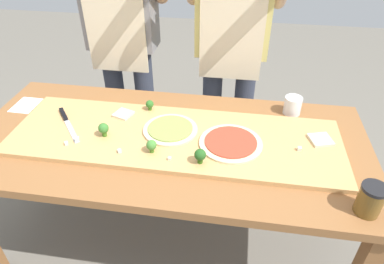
# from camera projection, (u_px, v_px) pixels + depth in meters

# --- Properties ---
(ground_plane) EXTENTS (8.00, 8.00, 0.00)m
(ground_plane) POSITION_uv_depth(u_px,v_px,m) (173.00, 240.00, 2.01)
(ground_plane) COLOR #6B665B
(prep_table) EXTENTS (1.82, 0.83, 0.75)m
(prep_table) POSITION_uv_depth(u_px,v_px,m) (168.00, 154.00, 1.62)
(prep_table) COLOR brown
(prep_table) RESTS_ON ground
(cutting_board) EXTENTS (1.49, 0.47, 0.02)m
(cutting_board) POSITION_uv_depth(u_px,v_px,m) (175.00, 137.00, 1.56)
(cutting_board) COLOR tan
(cutting_board) RESTS_ON prep_table
(chefs_knife) EXTENTS (0.21, 0.25, 0.02)m
(chefs_knife) POSITION_uv_depth(u_px,v_px,m) (66.00, 120.00, 1.64)
(chefs_knife) COLOR #B7BABF
(chefs_knife) RESTS_ON cutting_board
(pizza_whole_pesto_green) EXTENTS (0.25, 0.25, 0.02)m
(pizza_whole_pesto_green) POSITION_uv_depth(u_px,v_px,m) (170.00, 129.00, 1.58)
(pizza_whole_pesto_green) COLOR beige
(pizza_whole_pesto_green) RESTS_ON cutting_board
(pizza_whole_tomato_red) EXTENTS (0.28, 0.28, 0.02)m
(pizza_whole_tomato_red) POSITION_uv_depth(u_px,v_px,m) (231.00, 143.00, 1.49)
(pizza_whole_tomato_red) COLOR beige
(pizza_whole_tomato_red) RESTS_ON cutting_board
(pizza_slice_near_right) EXTENTS (0.10, 0.10, 0.01)m
(pizza_slice_near_right) POSITION_uv_depth(u_px,v_px,m) (123.00, 114.00, 1.68)
(pizza_slice_near_right) COLOR beige
(pizza_slice_near_right) RESTS_ON cutting_board
(pizza_slice_near_left) EXTENTS (0.11, 0.11, 0.01)m
(pizza_slice_near_left) POSITION_uv_depth(u_px,v_px,m) (321.00, 140.00, 1.51)
(pizza_slice_near_left) COLOR beige
(pizza_slice_near_left) RESTS_ON cutting_board
(broccoli_floret_back_right) EXTENTS (0.05, 0.05, 0.07)m
(broccoli_floret_back_right) POSITION_uv_depth(u_px,v_px,m) (104.00, 129.00, 1.52)
(broccoli_floret_back_right) COLOR #3F7220
(broccoli_floret_back_right) RESTS_ON cutting_board
(broccoli_floret_center_left) EXTENTS (0.05, 0.05, 0.07)m
(broccoli_floret_center_left) POSITION_uv_depth(u_px,v_px,m) (200.00, 155.00, 1.38)
(broccoli_floret_center_left) COLOR #2C5915
(broccoli_floret_center_left) RESTS_ON cutting_board
(broccoli_floret_back_left) EXTENTS (0.04, 0.04, 0.05)m
(broccoli_floret_back_left) POSITION_uv_depth(u_px,v_px,m) (150.00, 104.00, 1.71)
(broccoli_floret_back_left) COLOR #366618
(broccoli_floret_back_left) RESTS_ON cutting_board
(broccoli_floret_front_left) EXTENTS (0.04, 0.04, 0.06)m
(broccoli_floret_front_left) POSITION_uv_depth(u_px,v_px,m) (151.00, 145.00, 1.44)
(broccoli_floret_front_left) COLOR #487A23
(broccoli_floret_front_left) RESTS_ON cutting_board
(cheese_crumble_a) EXTENTS (0.02, 0.02, 0.02)m
(cheese_crumble_a) POSITION_uv_depth(u_px,v_px,m) (299.00, 149.00, 1.46)
(cheese_crumble_a) COLOR silver
(cheese_crumble_a) RESTS_ON cutting_board
(cheese_crumble_b) EXTENTS (0.02, 0.02, 0.01)m
(cheese_crumble_b) POSITION_uv_depth(u_px,v_px,m) (119.00, 151.00, 1.45)
(cheese_crumble_b) COLOR silver
(cheese_crumble_b) RESTS_ON cutting_board
(cheese_crumble_c) EXTENTS (0.01, 0.01, 0.01)m
(cheese_crumble_c) POSITION_uv_depth(u_px,v_px,m) (170.00, 159.00, 1.41)
(cheese_crumble_c) COLOR silver
(cheese_crumble_c) RESTS_ON cutting_board
(cheese_crumble_d) EXTENTS (0.03, 0.03, 0.02)m
(cheese_crumble_d) POSITION_uv_depth(u_px,v_px,m) (77.00, 139.00, 1.51)
(cheese_crumble_d) COLOR silver
(cheese_crumble_d) RESTS_ON cutting_board
(cheese_crumble_e) EXTENTS (0.02, 0.02, 0.01)m
(cheese_crumble_e) POSITION_uv_depth(u_px,v_px,m) (66.00, 143.00, 1.49)
(cheese_crumble_e) COLOR silver
(cheese_crumble_e) RESTS_ON cutting_board
(flour_cup) EXTENTS (0.09, 0.09, 0.09)m
(flour_cup) POSITION_uv_depth(u_px,v_px,m) (292.00, 106.00, 1.72)
(flour_cup) COLOR white
(flour_cup) RESTS_ON prep_table
(sauce_jar) EXTENTS (0.09, 0.09, 0.12)m
(sauce_jar) POSITION_uv_depth(u_px,v_px,m) (370.00, 200.00, 1.18)
(sauce_jar) COLOR brown
(sauce_jar) RESTS_ON prep_table
(recipe_note) EXTENTS (0.12, 0.15, 0.00)m
(recipe_note) POSITION_uv_depth(u_px,v_px,m) (26.00, 105.00, 1.80)
(recipe_note) COLOR white
(recipe_note) RESTS_ON prep_table
(cook_left) EXTENTS (0.54, 0.39, 1.67)m
(cook_left) POSITION_uv_depth(u_px,v_px,m) (122.00, 31.00, 2.00)
(cook_left) COLOR #333847
(cook_left) RESTS_ON ground
(cook_right) EXTENTS (0.54, 0.39, 1.67)m
(cook_right) POSITION_uv_depth(u_px,v_px,m) (232.00, 37.00, 1.92)
(cook_right) COLOR #333847
(cook_right) RESTS_ON ground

